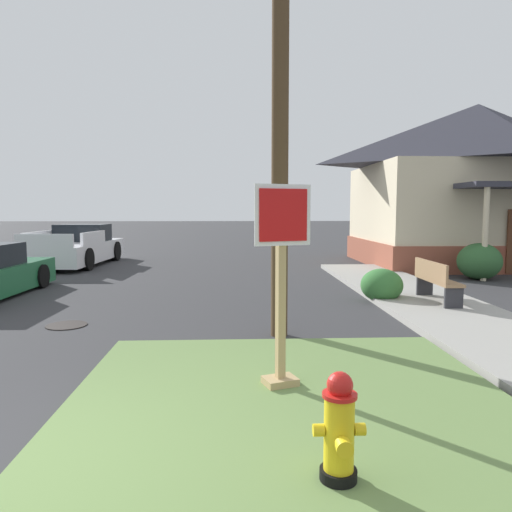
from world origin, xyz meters
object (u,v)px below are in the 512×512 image
at_px(stop_sign, 281,292).
at_px(street_bench, 436,279).
at_px(utility_pole, 281,39).
at_px(fire_hydrant, 339,430).
at_px(manhole_cover, 67,325).
at_px(pickup_truck_white, 77,248).

xyz_separation_m(stop_sign, street_bench, (3.70, 4.53, -0.55)).
xyz_separation_m(stop_sign, utility_pole, (0.20, 2.39, 3.52)).
bearing_deg(utility_pole, stop_sign, -94.88).
bearing_deg(stop_sign, street_bench, 50.75).
height_order(street_bench, utility_pole, utility_pole).
distance_m(fire_hydrant, utility_pole, 6.00).
relative_size(manhole_cover, street_bench, 0.43).
bearing_deg(pickup_truck_white, street_bench, -38.69).
distance_m(pickup_truck_white, utility_pole, 12.77).
height_order(pickup_truck_white, street_bench, pickup_truck_white).
bearing_deg(fire_hydrant, manhole_cover, 126.23).
bearing_deg(manhole_cover, pickup_truck_white, 106.96).
bearing_deg(stop_sign, pickup_truck_white, 116.79).
xyz_separation_m(fire_hydrant, street_bench, (3.46, 6.42, 0.13)).
bearing_deg(utility_pole, street_bench, 31.42).
bearing_deg(street_bench, stop_sign, -129.25).
bearing_deg(utility_pole, pickup_truck_white, 122.76).
height_order(manhole_cover, pickup_truck_white, pickup_truck_white).
bearing_deg(pickup_truck_white, stop_sign, -63.21).
relative_size(fire_hydrant, utility_pole, 0.09).
xyz_separation_m(fire_hydrant, stop_sign, (-0.24, 1.89, 0.68)).
relative_size(manhole_cover, pickup_truck_white, 0.13).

